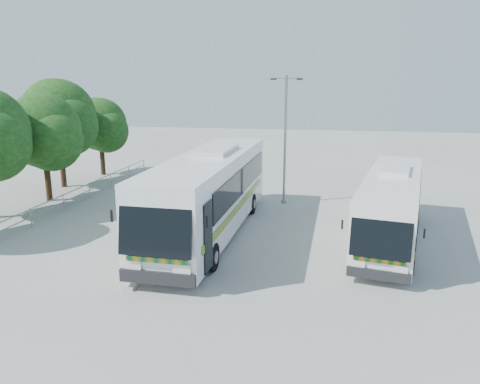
% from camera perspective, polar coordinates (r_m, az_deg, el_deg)
% --- Properties ---
extents(ground, '(100.00, 100.00, 0.00)m').
position_cam_1_polar(ground, '(21.83, -1.61, -5.81)').
color(ground, '#A6A6A1').
rests_on(ground, ground).
extents(kerb_divider, '(0.40, 16.00, 0.15)m').
position_cam_1_polar(kerb_divider, '(24.18, -5.98, -3.74)').
color(kerb_divider, '#B2B2AD').
rests_on(kerb_divider, ground).
extents(railing, '(0.06, 22.00, 1.00)m').
position_cam_1_polar(railing, '(28.80, -19.75, -0.30)').
color(railing, gray).
rests_on(railing, ground).
extents(tree_far_c, '(4.97, 4.69, 6.49)m').
position_cam_1_polar(tree_far_c, '(30.26, -22.75, 6.86)').
color(tree_far_c, '#382314').
rests_on(tree_far_c, ground).
extents(tree_far_d, '(5.62, 5.30, 7.33)m').
position_cam_1_polar(tree_far_d, '(33.96, -21.16, 8.56)').
color(tree_far_d, '#382314').
rests_on(tree_far_d, ground).
extents(tree_far_e, '(4.54, 4.28, 5.92)m').
position_cam_1_polar(tree_far_e, '(37.63, -16.60, 7.87)').
color(tree_far_e, '#382314').
rests_on(tree_far_e, ground).
extents(coach_main, '(3.27, 13.80, 3.81)m').
position_cam_1_polar(coach_main, '(22.11, -3.68, 0.06)').
color(coach_main, silver).
rests_on(coach_main, ground).
extents(coach_adjacent, '(4.29, 11.31, 3.08)m').
position_cam_1_polar(coach_adjacent, '(22.29, 17.97, -1.53)').
color(coach_adjacent, silver).
rests_on(coach_adjacent, ground).
extents(lamppost, '(1.84, 0.34, 7.50)m').
position_cam_1_polar(lamppost, '(27.55, 5.54, 7.03)').
color(lamppost, gray).
rests_on(lamppost, ground).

